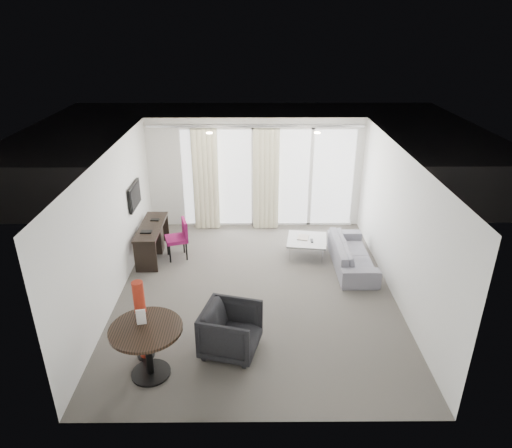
{
  "coord_description": "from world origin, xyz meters",
  "views": [
    {
      "loc": [
        -0.05,
        -7.18,
        4.66
      ],
      "look_at": [
        0.0,
        0.6,
        1.1
      ],
      "focal_mm": 32.0,
      "sensor_mm": 36.0,
      "label": 1
    }
  ],
  "objects_px": {
    "rattan_chair_b": "(316,190)",
    "sofa": "(352,254)",
    "rattan_chair_a": "(286,186)",
    "coffee_table": "(307,247)",
    "tub_armchair": "(231,330)",
    "desk": "(153,241)",
    "desk_chair": "(176,239)",
    "round_table": "(148,351)",
    "red_lamp": "(142,321)"
  },
  "relations": [
    {
      "from": "desk_chair",
      "to": "round_table",
      "type": "xyz_separation_m",
      "value": [
        0.14,
        -3.46,
        -0.02
      ]
    },
    {
      "from": "coffee_table",
      "to": "rattan_chair_b",
      "type": "bearing_deg",
      "value": 78.99
    },
    {
      "from": "rattan_chair_b",
      "to": "desk_chair",
      "type": "bearing_deg",
      "value": -149.24
    },
    {
      "from": "red_lamp",
      "to": "sofa",
      "type": "xyz_separation_m",
      "value": [
        3.62,
        2.7,
        -0.37
      ]
    },
    {
      "from": "rattan_chair_b",
      "to": "coffee_table",
      "type": "bearing_deg",
      "value": -112.13
    },
    {
      "from": "round_table",
      "to": "red_lamp",
      "type": "height_order",
      "value": "red_lamp"
    },
    {
      "from": "rattan_chair_a",
      "to": "tub_armchair",
      "type": "bearing_deg",
      "value": -125.28
    },
    {
      "from": "coffee_table",
      "to": "rattan_chair_b",
      "type": "height_order",
      "value": "rattan_chair_b"
    },
    {
      "from": "red_lamp",
      "to": "coffee_table",
      "type": "bearing_deg",
      "value": 49.23
    },
    {
      "from": "desk_chair",
      "to": "rattan_chair_a",
      "type": "xyz_separation_m",
      "value": [
        2.5,
        3.12,
        0.04
      ]
    },
    {
      "from": "tub_armchair",
      "to": "rattan_chair_b",
      "type": "relative_size",
      "value": 1.0
    },
    {
      "from": "red_lamp",
      "to": "sofa",
      "type": "relative_size",
      "value": 0.69
    },
    {
      "from": "desk",
      "to": "red_lamp",
      "type": "relative_size",
      "value": 1.14
    },
    {
      "from": "desk",
      "to": "rattan_chair_b",
      "type": "relative_size",
      "value": 1.79
    },
    {
      "from": "rattan_chair_a",
      "to": "rattan_chair_b",
      "type": "distance_m",
      "value": 0.81
    },
    {
      "from": "desk_chair",
      "to": "rattan_chair_b",
      "type": "height_order",
      "value": "desk_chair"
    },
    {
      "from": "desk_chair",
      "to": "coffee_table",
      "type": "bearing_deg",
      "value": -15.06
    },
    {
      "from": "desk",
      "to": "rattan_chair_a",
      "type": "distance_m",
      "value": 4.28
    },
    {
      "from": "rattan_chair_b",
      "to": "sofa",
      "type": "bearing_deg",
      "value": -95.74
    },
    {
      "from": "coffee_table",
      "to": "sofa",
      "type": "relative_size",
      "value": 0.43
    },
    {
      "from": "desk",
      "to": "tub_armchair",
      "type": "relative_size",
      "value": 1.79
    },
    {
      "from": "desk_chair",
      "to": "red_lamp",
      "type": "bearing_deg",
      "value": -107.6
    },
    {
      "from": "round_table",
      "to": "red_lamp",
      "type": "xyz_separation_m",
      "value": [
        -0.15,
        0.37,
        0.25
      ]
    },
    {
      "from": "desk",
      "to": "desk_chair",
      "type": "relative_size",
      "value": 1.76
    },
    {
      "from": "rattan_chair_b",
      "to": "desk",
      "type": "bearing_deg",
      "value": -154.22
    },
    {
      "from": "desk",
      "to": "rattan_chair_b",
      "type": "distance_m",
      "value": 4.77
    },
    {
      "from": "sofa",
      "to": "rattan_chair_a",
      "type": "height_order",
      "value": "rattan_chair_a"
    },
    {
      "from": "coffee_table",
      "to": "rattan_chair_b",
      "type": "xyz_separation_m",
      "value": [
        0.55,
        2.84,
        0.23
      ]
    },
    {
      "from": "sofa",
      "to": "rattan_chair_a",
      "type": "xyz_separation_m",
      "value": [
        -1.11,
        3.51,
        0.18
      ]
    },
    {
      "from": "round_table",
      "to": "sofa",
      "type": "relative_size",
      "value": 0.54
    },
    {
      "from": "coffee_table",
      "to": "sofa",
      "type": "xyz_separation_m",
      "value": [
        0.87,
        -0.5,
        0.09
      ]
    },
    {
      "from": "sofa",
      "to": "rattan_chair_a",
      "type": "bearing_deg",
      "value": 17.48
    },
    {
      "from": "desk_chair",
      "to": "round_table",
      "type": "distance_m",
      "value": 3.46
    },
    {
      "from": "desk",
      "to": "round_table",
      "type": "xyz_separation_m",
      "value": [
        0.66,
        -3.55,
        0.05
      ]
    },
    {
      "from": "desk_chair",
      "to": "coffee_table",
      "type": "relative_size",
      "value": 1.04
    },
    {
      "from": "red_lamp",
      "to": "rattan_chair_a",
      "type": "bearing_deg",
      "value": 67.95
    },
    {
      "from": "rattan_chair_a",
      "to": "rattan_chair_b",
      "type": "height_order",
      "value": "rattan_chair_a"
    },
    {
      "from": "sofa",
      "to": "rattan_chair_b",
      "type": "xyz_separation_m",
      "value": [
        -0.31,
        3.34,
        0.14
      ]
    },
    {
      "from": "red_lamp",
      "to": "rattan_chair_a",
      "type": "height_order",
      "value": "red_lamp"
    },
    {
      "from": "desk_chair",
      "to": "red_lamp",
      "type": "relative_size",
      "value": 0.65
    },
    {
      "from": "round_table",
      "to": "sofa",
      "type": "distance_m",
      "value": 4.63
    },
    {
      "from": "red_lamp",
      "to": "rattan_chair_a",
      "type": "xyz_separation_m",
      "value": [
        2.51,
        6.21,
        -0.19
      ]
    },
    {
      "from": "rattan_chair_a",
      "to": "rattan_chair_b",
      "type": "bearing_deg",
      "value": -36.21
    },
    {
      "from": "desk",
      "to": "tub_armchair",
      "type": "height_order",
      "value": "tub_armchair"
    },
    {
      "from": "desk",
      "to": "desk_chair",
      "type": "distance_m",
      "value": 0.53
    },
    {
      "from": "tub_armchair",
      "to": "sofa",
      "type": "xyz_separation_m",
      "value": [
        2.34,
        2.58,
        -0.1
      ]
    },
    {
      "from": "tub_armchair",
      "to": "coffee_table",
      "type": "relative_size",
      "value": 1.02
    },
    {
      "from": "tub_armchair",
      "to": "rattan_chair_b",
      "type": "distance_m",
      "value": 6.25
    },
    {
      "from": "desk",
      "to": "coffee_table",
      "type": "distance_m",
      "value": 3.26
    },
    {
      "from": "rattan_chair_b",
      "to": "round_table",
      "type": "bearing_deg",
      "value": -127.33
    }
  ]
}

